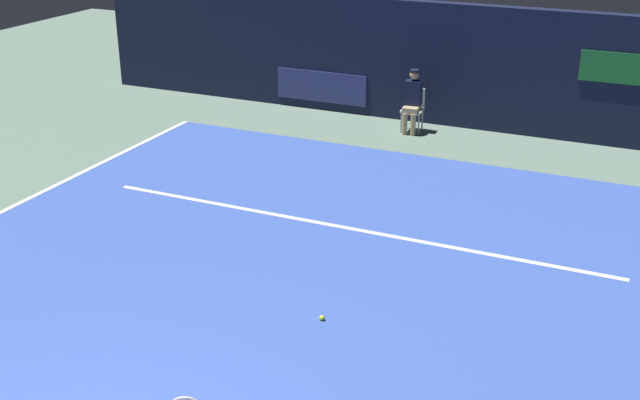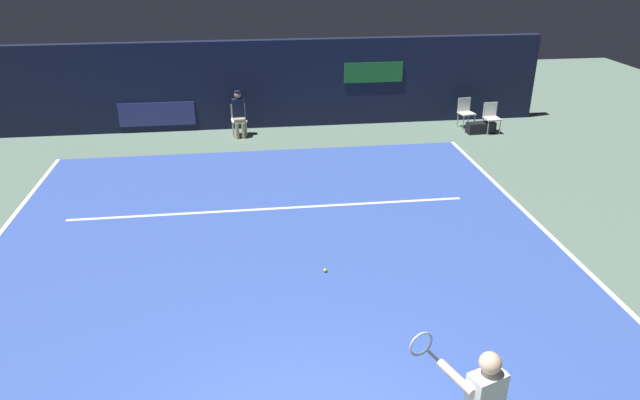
# 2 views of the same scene
# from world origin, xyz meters

# --- Properties ---
(ground_plane) EXTENTS (33.70, 33.70, 0.00)m
(ground_plane) POSITION_xyz_m (0.00, 4.74, 0.00)
(ground_plane) COLOR slate
(court_surface) EXTENTS (10.79, 11.48, 0.01)m
(court_surface) POSITION_xyz_m (0.00, 4.74, 0.01)
(court_surface) COLOR #3856B2
(court_surface) RESTS_ON ground
(line_service) EXTENTS (8.42, 0.10, 0.01)m
(line_service) POSITION_xyz_m (0.00, 6.75, 0.01)
(line_service) COLOR white
(line_service) RESTS_ON court_surface
(back_wall) EXTENTS (17.29, 0.33, 2.60)m
(back_wall) POSITION_xyz_m (-0.00, 12.73, 1.30)
(back_wall) COLOR #141933
(back_wall) RESTS_ON ground
(line_judge_on_chair) EXTENTS (0.47, 0.55, 1.32)m
(line_judge_on_chair) POSITION_xyz_m (-0.62, 11.88, 0.69)
(line_judge_on_chair) COLOR white
(line_judge_on_chair) RESTS_ON ground
(tennis_ball) EXTENTS (0.07, 0.07, 0.07)m
(tennis_ball) POSITION_xyz_m (0.81, 4.08, 0.05)
(tennis_ball) COLOR #CCE033
(tennis_ball) RESTS_ON court_surface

